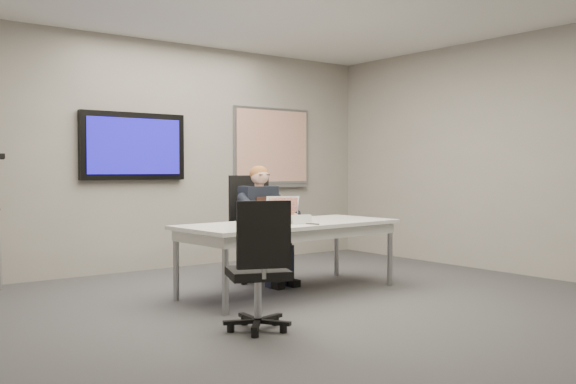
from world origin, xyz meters
TOP-DOWN VIEW (x-y plane):
  - floor at (0.00, 0.00)m, footprint 6.00×6.00m
  - wall_back at (0.00, 3.00)m, footprint 6.00×0.02m
  - wall_right at (3.00, 0.00)m, footprint 0.02×6.00m
  - conference_table at (0.20, 0.82)m, footprint 2.32×1.08m
  - tv_display at (-0.50, 2.95)m, footprint 1.30×0.09m
  - whiteboard at (1.55, 2.97)m, footprint 1.25×0.08m
  - office_chair_far at (0.33, 1.61)m, footprint 0.67×0.67m
  - office_chair_near at (-0.93, -0.27)m, footprint 0.62×0.62m
  - seated_person at (0.31, 1.36)m, footprint 0.41×0.69m
  - laptop at (0.36, 1.05)m, footprint 0.42×0.45m
  - name_tent at (0.18, 0.61)m, footprint 0.23×0.09m
  - pen at (0.22, 0.48)m, footprint 0.06×0.14m

SIDE VIEW (x-z plane):
  - floor at x=0.00m, z-range -0.01..0.01m
  - office_chair_near at x=-0.93m, z-range -0.19..0.81m
  - office_chair_far at x=0.33m, z-range -0.22..0.94m
  - seated_person at x=0.31m, z-range -0.12..1.14m
  - conference_table at x=0.20m, z-range 0.27..0.97m
  - pen at x=0.22m, z-range 0.70..0.71m
  - name_tent at x=0.18m, z-range 0.70..0.79m
  - laptop at x=0.36m, z-range 0.64..0.89m
  - wall_back at x=0.00m, z-range 0.00..2.80m
  - wall_right at x=3.00m, z-range 0.00..2.80m
  - tv_display at x=-0.50m, z-range 1.10..1.90m
  - whiteboard at x=1.55m, z-range 0.98..2.08m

